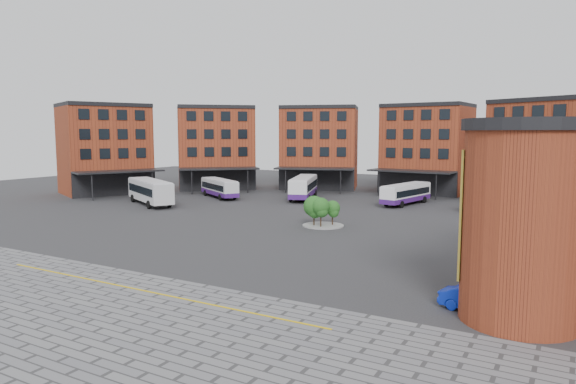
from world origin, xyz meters
The scene contains 12 objects.
ground centered at (0.00, 0.00, 0.00)m, with size 160.00×160.00×0.00m, color #28282B.
paving_zone centered at (2.00, -22.00, 0.01)m, with size 50.00×22.00×0.02m, color slate.
yellow_line centered at (2.00, -14.00, 0.03)m, with size 26.00×0.15×0.02m, color gold.
main_building centered at (-4.77, 38.25, 7.23)m, with size 94.14×42.48×14.60m.
tree_island centered at (1.86, 11.52, 1.87)m, with size 4.40×4.40×3.27m.
bus_a centered at (-26.01, 15.07, 2.04)m, with size 11.98×8.24×3.43m.
bus_b centered at (-22.38, 26.00, 1.54)m, with size 9.83×7.32×2.85m.
bus_c centered at (-10.47, 31.11, 1.80)m, with size 6.48×12.01×3.32m.
bus_d centered at (4.78, 32.61, 1.56)m, with size 4.37×10.48×2.88m.
bus_e centered at (18.08, 32.24, 1.86)m, with size 9.15×11.63×3.43m.
bus_f centered at (25.28, 23.89, 1.71)m, with size 10.96×7.83×3.15m.
blue_car centered at (20.95, -7.68, 0.68)m, with size 1.45×4.15×1.37m, color #0E27B8.
Camera 1 is at (25.36, -36.70, 9.87)m, focal length 32.00 mm.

